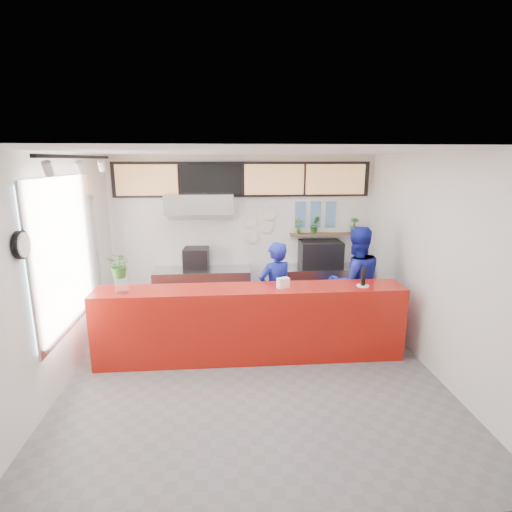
% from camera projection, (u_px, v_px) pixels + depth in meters
% --- Properties ---
extents(floor, '(5.00, 5.00, 0.00)m').
position_uv_depth(floor, '(253.00, 370.00, 5.65)').
color(floor, slate).
rests_on(floor, ground).
extents(ceiling, '(5.00, 5.00, 0.00)m').
position_uv_depth(ceiling, '(252.00, 152.00, 4.95)').
color(ceiling, silver).
extents(wall_back, '(5.00, 0.00, 5.00)m').
position_uv_depth(wall_back, '(243.00, 234.00, 7.72)').
color(wall_back, white).
rests_on(wall_back, ground).
extents(wall_left, '(0.00, 5.00, 5.00)m').
position_uv_depth(wall_left, '(58.00, 273.00, 5.10)').
color(wall_left, white).
rests_on(wall_left, ground).
extents(wall_right, '(0.00, 5.00, 5.00)m').
position_uv_depth(wall_right, '(434.00, 265.00, 5.49)').
color(wall_right, white).
rests_on(wall_right, ground).
extents(service_counter, '(4.50, 0.60, 1.10)m').
position_uv_depth(service_counter, '(251.00, 323.00, 5.91)').
color(service_counter, '#AA150C').
rests_on(service_counter, ground).
extents(cream_band, '(5.00, 0.02, 0.80)m').
position_uv_depth(cream_band, '(243.00, 177.00, 7.45)').
color(cream_band, beige).
rests_on(cream_band, wall_back).
extents(prep_bench, '(1.80, 0.60, 0.90)m').
position_uv_depth(prep_bench, '(203.00, 292.00, 7.61)').
color(prep_bench, '#B2B5BA').
rests_on(prep_bench, ground).
extents(panini_oven, '(0.47, 0.47, 0.41)m').
position_uv_depth(panini_oven, '(196.00, 259.00, 7.45)').
color(panini_oven, black).
rests_on(panini_oven, prep_bench).
extents(extraction_hood, '(1.20, 0.70, 0.35)m').
position_uv_depth(extraction_hood, '(200.00, 203.00, 7.17)').
color(extraction_hood, '#B2B5BA').
rests_on(extraction_hood, ceiling).
extents(hood_lip, '(1.20, 0.69, 0.31)m').
position_uv_depth(hood_lip, '(200.00, 214.00, 7.21)').
color(hood_lip, '#B2B5BA').
rests_on(hood_lip, ceiling).
extents(right_bench, '(1.80, 0.60, 0.90)m').
position_uv_depth(right_bench, '(321.00, 289.00, 7.79)').
color(right_bench, '#B2B5BA').
rests_on(right_bench, ground).
extents(espresso_machine, '(0.79, 0.58, 0.50)m').
position_uv_depth(espresso_machine, '(320.00, 254.00, 7.62)').
color(espresso_machine, black).
rests_on(espresso_machine, right_bench).
extents(espresso_tray, '(0.66, 0.55, 0.05)m').
position_uv_depth(espresso_tray, '(321.00, 243.00, 7.57)').
color(espresso_tray, silver).
rests_on(espresso_tray, espresso_machine).
extents(herb_shelf, '(1.40, 0.18, 0.04)m').
position_uv_depth(herb_shelf, '(326.00, 234.00, 7.75)').
color(herb_shelf, brown).
rests_on(herb_shelf, wall_back).
extents(menu_board_far_left, '(1.10, 0.10, 0.55)m').
position_uv_depth(menu_board_far_left, '(147.00, 180.00, 7.22)').
color(menu_board_far_left, tan).
rests_on(menu_board_far_left, wall_back).
extents(menu_board_mid_left, '(1.10, 0.10, 0.55)m').
position_uv_depth(menu_board_mid_left, '(211.00, 180.00, 7.31)').
color(menu_board_mid_left, black).
rests_on(menu_board_mid_left, wall_back).
extents(menu_board_mid_right, '(1.10, 0.10, 0.55)m').
position_uv_depth(menu_board_mid_right, '(274.00, 180.00, 7.40)').
color(menu_board_mid_right, tan).
rests_on(menu_board_mid_right, wall_back).
extents(menu_board_far_right, '(1.10, 0.10, 0.55)m').
position_uv_depth(menu_board_far_right, '(335.00, 179.00, 7.49)').
color(menu_board_far_right, tan).
rests_on(menu_board_far_right, wall_back).
extents(soffit, '(4.80, 0.04, 0.65)m').
position_uv_depth(soffit, '(243.00, 179.00, 7.44)').
color(soffit, black).
rests_on(soffit, wall_back).
extents(window_pane, '(0.04, 2.20, 1.90)m').
position_uv_depth(window_pane, '(68.00, 252.00, 5.35)').
color(window_pane, silver).
rests_on(window_pane, wall_left).
extents(window_frame, '(0.03, 2.30, 2.00)m').
position_uv_depth(window_frame, '(69.00, 252.00, 5.35)').
color(window_frame, '#B2B5BA').
rests_on(window_frame, wall_left).
extents(wall_clock_rim, '(0.05, 0.30, 0.30)m').
position_uv_depth(wall_clock_rim, '(21.00, 245.00, 4.11)').
color(wall_clock_rim, black).
rests_on(wall_clock_rim, wall_left).
extents(wall_clock_face, '(0.02, 0.26, 0.26)m').
position_uv_depth(wall_clock_face, '(24.00, 245.00, 4.11)').
color(wall_clock_face, white).
rests_on(wall_clock_face, wall_left).
extents(track_rail, '(0.05, 2.40, 0.04)m').
position_uv_depth(track_rail, '(79.00, 157.00, 4.80)').
color(track_rail, black).
rests_on(track_rail, ceiling).
extents(dec_plate_a, '(0.24, 0.03, 0.24)m').
position_uv_depth(dec_plate_a, '(251.00, 222.00, 7.64)').
color(dec_plate_a, silver).
rests_on(dec_plate_a, wall_back).
extents(dec_plate_b, '(0.24, 0.03, 0.24)m').
position_uv_depth(dec_plate_b, '(267.00, 227.00, 7.69)').
color(dec_plate_b, silver).
rests_on(dec_plate_b, wall_back).
extents(dec_plate_c, '(0.24, 0.03, 0.24)m').
position_uv_depth(dec_plate_c, '(251.00, 237.00, 7.71)').
color(dec_plate_c, silver).
rests_on(dec_plate_c, wall_back).
extents(dec_plate_d, '(0.24, 0.03, 0.24)m').
position_uv_depth(dec_plate_d, '(269.00, 214.00, 7.64)').
color(dec_plate_d, silver).
rests_on(dec_plate_d, wall_back).
extents(photo_frame_a, '(0.20, 0.02, 0.25)m').
position_uv_depth(photo_frame_a, '(300.00, 208.00, 7.67)').
color(photo_frame_a, '#598CBF').
rests_on(photo_frame_a, wall_back).
extents(photo_frame_b, '(0.20, 0.02, 0.25)m').
position_uv_depth(photo_frame_b, '(316.00, 208.00, 7.69)').
color(photo_frame_b, '#598CBF').
rests_on(photo_frame_b, wall_back).
extents(photo_frame_c, '(0.20, 0.02, 0.25)m').
position_uv_depth(photo_frame_c, '(331.00, 208.00, 7.72)').
color(photo_frame_c, '#598CBF').
rests_on(photo_frame_c, wall_back).
extents(photo_frame_d, '(0.20, 0.02, 0.25)m').
position_uv_depth(photo_frame_d, '(300.00, 221.00, 7.73)').
color(photo_frame_d, '#598CBF').
rests_on(photo_frame_d, wall_back).
extents(photo_frame_e, '(0.20, 0.02, 0.25)m').
position_uv_depth(photo_frame_e, '(315.00, 221.00, 7.75)').
color(photo_frame_e, '#598CBF').
rests_on(photo_frame_e, wall_back).
extents(photo_frame_f, '(0.20, 0.02, 0.25)m').
position_uv_depth(photo_frame_f, '(330.00, 221.00, 7.77)').
color(photo_frame_f, '#598CBF').
rests_on(photo_frame_f, wall_back).
extents(staff_center, '(0.71, 0.61, 1.65)m').
position_uv_depth(staff_center, '(275.00, 292.00, 6.46)').
color(staff_center, '#161F98').
rests_on(staff_center, ground).
extents(staff_right, '(0.99, 0.81, 1.87)m').
position_uv_depth(staff_right, '(355.00, 283.00, 6.56)').
color(staff_right, '#161F98').
rests_on(staff_right, ground).
extents(herb_a, '(0.18, 0.15, 0.29)m').
position_uv_depth(herb_a, '(298.00, 226.00, 7.67)').
color(herb_a, '#316E26').
rests_on(herb_a, herb_shelf).
extents(herb_b, '(0.19, 0.16, 0.34)m').
position_uv_depth(herb_b, '(315.00, 225.00, 7.69)').
color(herb_b, '#316E26').
rests_on(herb_b, herb_shelf).
extents(herb_d, '(0.20, 0.18, 0.29)m').
position_uv_depth(herb_d, '(354.00, 225.00, 7.75)').
color(herb_d, '#316E26').
rests_on(herb_d, herb_shelf).
extents(glass_vase, '(0.22, 0.22, 0.23)m').
position_uv_depth(glass_vase, '(122.00, 285.00, 5.53)').
color(glass_vase, white).
rests_on(glass_vase, service_counter).
extents(basil_vase, '(0.40, 0.38, 0.36)m').
position_uv_depth(basil_vase, '(120.00, 265.00, 5.46)').
color(basil_vase, '#316E26').
rests_on(basil_vase, glass_vase).
extents(napkin_holder, '(0.20, 0.16, 0.15)m').
position_uv_depth(napkin_holder, '(283.00, 283.00, 5.76)').
color(napkin_holder, white).
rests_on(napkin_holder, service_counter).
extents(white_plate, '(0.24, 0.24, 0.01)m').
position_uv_depth(white_plate, '(363.00, 286.00, 5.85)').
color(white_plate, white).
rests_on(white_plate, service_counter).
extents(pepper_mill, '(0.08, 0.08, 0.28)m').
position_uv_depth(pepper_mill, '(363.00, 276.00, 5.82)').
color(pepper_mill, black).
rests_on(pepper_mill, white_plate).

